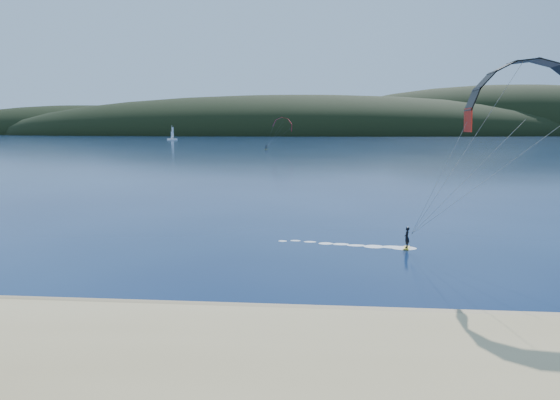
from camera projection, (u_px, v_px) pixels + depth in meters
The scene contains 6 objects.
ground at pixel (225, 350), 21.99m from camera, with size 1800.00×1800.00×0.00m, color #071739.
wet_sand at pixel (243, 312), 26.43m from camera, with size 220.00×2.50×0.10m.
headland at pixel (327, 135), 757.26m from camera, with size 1200.00×310.00×140.00m.
kitesurfer_near at pixel (519, 124), 35.11m from camera, with size 21.67×6.76×12.50m.
kitesurfer_far at pixel (282, 127), 225.41m from camera, with size 12.99×8.05×13.50m.
sailboat at pixel (172, 139), 421.42m from camera, with size 8.53×5.30×11.87m.
Camera 1 is at (4.22, -20.65, 9.19)m, focal length 33.78 mm.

